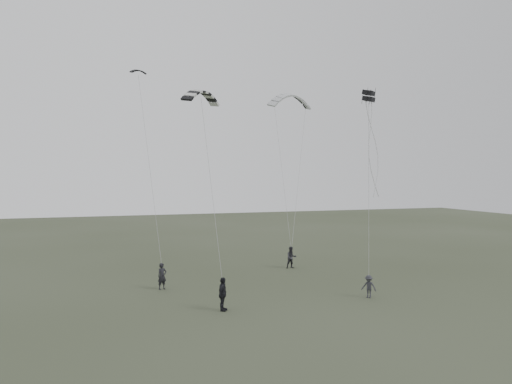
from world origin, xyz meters
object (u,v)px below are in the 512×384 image
object	(u,v)px
flyer_center	(223,294)
kite_striped	(201,91)
flyer_right	(291,257)
flyer_far	(369,287)
kite_box	(369,96)
kite_pale_large	(290,95)
kite_dark_small	(138,70)
flyer_left	(162,276)

from	to	relation	value
flyer_center	kite_striped	distance (m)	13.54
flyer_right	flyer_far	world-z (taller)	flyer_right
kite_striped	flyer_right	bearing A→B (deg)	-5.66
flyer_far	kite_striped	bearing A→B (deg)	-159.85
kite_box	kite_pale_large	bearing A→B (deg)	55.67
kite_box	kite_dark_small	bearing A→B (deg)	107.98
kite_pale_large	flyer_center	bearing A→B (deg)	-136.42
kite_striped	kite_box	bearing A→B (deg)	-44.15
flyer_left	flyer_far	world-z (taller)	flyer_left
flyer_left	flyer_right	world-z (taller)	flyer_right
flyer_left	kite_box	distance (m)	19.70
kite_pale_large	kite_box	xyz separation A→B (m)	(0.93, -12.68, -1.94)
kite_dark_small	kite_pale_large	xyz separation A→B (m)	(14.56, 2.43, -0.90)
flyer_far	kite_striped	world-z (taller)	kite_striped
flyer_left	kite_pale_large	bearing A→B (deg)	14.05
flyer_left	flyer_center	size ratio (longest dim) A/B	0.93
flyer_left	flyer_far	bearing A→B (deg)	-50.15
flyer_left	flyer_center	bearing A→B (deg)	-90.47
flyer_left	flyer_right	bearing A→B (deg)	-1.03
flyer_far	kite_striped	xyz separation A→B (m)	(-9.97, 4.94, 12.86)
kite_box	flyer_center	bearing A→B (deg)	159.53
flyer_center	flyer_right	bearing A→B (deg)	-6.34
flyer_far	kite_dark_small	distance (m)	25.06
kite_pale_large	kite_box	world-z (taller)	kite_pale_large
flyer_center	kite_pale_large	bearing A→B (deg)	-1.14
flyer_right	kite_box	distance (m)	15.01
flyer_far	kite_pale_large	bearing A→B (deg)	131.89
flyer_far	kite_pale_large	world-z (taller)	kite_pale_large
flyer_far	kite_box	distance (m)	13.80
flyer_center	kite_pale_large	xyz separation A→B (m)	(11.15, 16.62, 14.71)
flyer_center	kite_pale_large	size ratio (longest dim) A/B	0.43
flyer_left	flyer_far	xyz separation A→B (m)	(12.41, -6.69, -0.18)
flyer_right	kite_dark_small	world-z (taller)	kite_dark_small
flyer_left	kite_box	xyz separation A→B (m)	(14.69, -2.74, 12.84)
kite_dark_small	kite_box	bearing A→B (deg)	-51.80
flyer_center	kite_box	world-z (taller)	kite_box
kite_striped	flyer_left	bearing A→B (deg)	104.78
flyer_center	kite_dark_small	size ratio (longest dim) A/B	1.48
kite_dark_small	kite_striped	bearing A→B (deg)	-89.03
kite_dark_small	kite_pale_large	distance (m)	14.79
kite_striped	kite_box	world-z (taller)	kite_striped
kite_dark_small	kite_box	distance (m)	18.79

